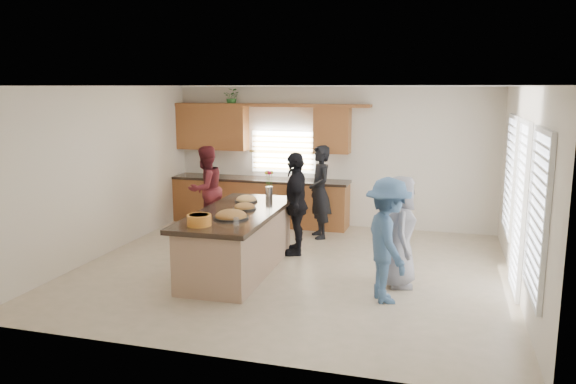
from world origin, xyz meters
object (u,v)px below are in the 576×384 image
(island, at_px, (238,243))
(woman_left_front, at_px, (296,203))
(woman_left_mid, at_px, (206,189))
(woman_right_front, at_px, (399,232))
(woman_right_back, at_px, (388,240))
(woman_left_back, at_px, (320,192))
(salad_bowl, at_px, (199,219))

(island, bearing_deg, woman_left_front, 61.65)
(woman_left_mid, height_order, woman_left_front, woman_left_front)
(woman_left_mid, distance_m, woman_right_front, 4.43)
(woman_left_mid, relative_size, woman_left_front, 0.97)
(island, distance_m, woman_right_front, 2.43)
(woman_left_mid, distance_m, woman_left_front, 2.30)
(woman_right_back, bearing_deg, woman_right_front, -30.62)
(woman_left_back, xyz_separation_m, woman_right_back, (1.55, -2.87, -0.04))
(island, bearing_deg, woman_right_back, -15.24)
(woman_left_mid, height_order, woman_right_back, woman_left_mid)
(salad_bowl, relative_size, woman_left_back, 0.19)
(woman_left_mid, xyz_separation_m, woman_right_front, (3.88, -2.12, -0.05))
(island, distance_m, woman_left_mid, 2.65)
(woman_left_back, distance_m, woman_right_back, 3.27)
(woman_left_mid, relative_size, woman_right_front, 1.06)
(woman_right_back, xyz_separation_m, woman_right_front, (0.09, 0.62, -0.03))
(salad_bowl, xyz_separation_m, woman_right_front, (2.57, 1.03, -0.24))
(woman_left_back, distance_m, woman_right_front, 2.79)
(salad_bowl, bearing_deg, woman_right_front, 21.77)
(island, relative_size, woman_right_front, 1.72)
(woman_left_mid, bearing_deg, woman_right_back, 77.08)
(salad_bowl, xyz_separation_m, woman_left_front, (0.77, 2.16, -0.17))
(woman_left_back, xyz_separation_m, woman_left_mid, (-2.24, -0.13, -0.03))
(island, relative_size, woman_left_front, 1.57)
(woman_left_back, bearing_deg, woman_left_front, -36.85)
(salad_bowl, bearing_deg, woman_left_back, 74.20)
(salad_bowl, distance_m, woman_left_back, 3.41)
(woman_left_front, bearing_deg, island, -42.03)
(island, xyz_separation_m, woman_left_front, (0.60, 1.17, 0.41))
(salad_bowl, relative_size, woman_right_front, 0.21)
(woman_left_back, relative_size, woman_right_back, 1.05)
(woman_left_back, xyz_separation_m, woman_left_front, (-0.16, -1.12, -0.00))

